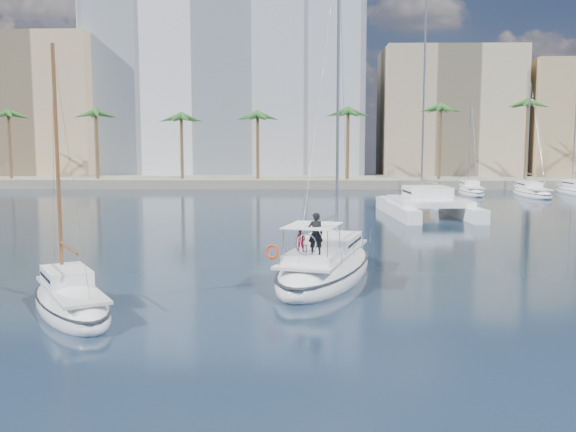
{
  "coord_description": "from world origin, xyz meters",
  "views": [
    {
      "loc": [
        -0.06,
        -29.73,
        6.61
      ],
      "look_at": [
        -0.79,
        1.5,
        2.84
      ],
      "focal_mm": 40.0,
      "sensor_mm": 36.0,
      "label": 1
    }
  ],
  "objects": [
    {
      "name": "small_sloop",
      "position": [
        -8.95,
        -5.94,
        0.41
      ],
      "size": [
        5.98,
        7.72,
        10.9
      ],
      "rotation": [
        0.0,
        0.0,
        0.55
      ],
      "color": "white",
      "rests_on": "ground"
    },
    {
      "name": "building_beige",
      "position": [
        22.0,
        70.0,
        10.0
      ],
      "size": [
        20.0,
        14.0,
        20.0
      ],
      "primitive_type": "cube",
      "color": "tan",
      "rests_on": "ground"
    },
    {
      "name": "moored_yacht_b",
      "position": [
        26.5,
        45.0,
        0.0
      ],
      "size": [
        3.32,
        10.83,
        13.72
      ],
      "primitive_type": null,
      "rotation": [
        0.0,
        0.0,
        -0.02
      ],
      "color": "white",
      "rests_on": "ground"
    },
    {
      "name": "ground",
      "position": [
        0.0,
        0.0,
        0.0
      ],
      "size": [
        160.0,
        160.0,
        0.0
      ],
      "primitive_type": "plane",
      "color": "black",
      "rests_on": "ground"
    },
    {
      "name": "seagull",
      "position": [
        0.49,
        2.58,
        0.83
      ],
      "size": [
        1.12,
        0.48,
        0.21
      ],
      "color": "silver",
      "rests_on": "ground"
    },
    {
      "name": "main_sloop",
      "position": [
        1.03,
        0.42,
        0.52
      ],
      "size": [
        6.55,
        11.91,
        16.87
      ],
      "rotation": [
        0.0,
        0.0,
        -0.27
      ],
      "color": "white",
      "rests_on": "ground"
    },
    {
      "name": "building_tan_left",
      "position": [
        -42.0,
        69.0,
        11.0
      ],
      "size": [
        22.0,
        14.0,
        22.0
      ],
      "primitive_type": "cube",
      "color": "tan",
      "rests_on": "ground"
    },
    {
      "name": "palm_centre",
      "position": [
        0.0,
        57.0,
        10.28
      ],
      "size": [
        3.6,
        3.6,
        12.3
      ],
      "color": "brown",
      "rests_on": "ground"
    },
    {
      "name": "palm_right",
      "position": [
        34.0,
        57.0,
        10.28
      ],
      "size": [
        3.6,
        3.6,
        12.3
      ],
      "color": "brown",
      "rests_on": "ground"
    },
    {
      "name": "building_modern",
      "position": [
        -12.0,
        73.0,
        14.0
      ],
      "size": [
        42.0,
        16.0,
        28.0
      ],
      "primitive_type": "cube",
      "color": "white",
      "rests_on": "ground"
    },
    {
      "name": "palm_left",
      "position": [
        -34.0,
        57.0,
        10.28
      ],
      "size": [
        3.6,
        3.6,
        12.3
      ],
      "color": "brown",
      "rests_on": "ground"
    },
    {
      "name": "catamaran",
      "position": [
        10.69,
        25.6,
        1.17
      ],
      "size": [
        7.38,
        13.4,
        18.8
      ],
      "rotation": [
        0.0,
        0.0,
        0.07
      ],
      "color": "white",
      "rests_on": "ground"
    },
    {
      "name": "moored_yacht_a",
      "position": [
        20.0,
        47.0,
        0.0
      ],
      "size": [
        3.37,
        9.52,
        11.9
      ],
      "primitive_type": null,
      "rotation": [
        0.0,
        0.0,
        -0.07
      ],
      "color": "white",
      "rests_on": "ground"
    },
    {
      "name": "quay",
      "position": [
        0.0,
        61.0,
        0.6
      ],
      "size": [
        120.0,
        14.0,
        1.2
      ],
      "primitive_type": "cube",
      "color": "gray",
      "rests_on": "ground"
    }
  ]
}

